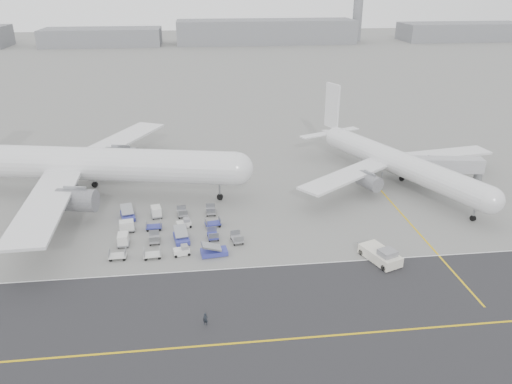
{
  "coord_description": "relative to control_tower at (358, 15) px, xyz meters",
  "views": [
    {
      "loc": [
        -4.7,
        -62.99,
        38.11
      ],
      "look_at": [
        4.25,
        12.0,
        5.56
      ],
      "focal_mm": 35.0,
      "sensor_mm": 36.0,
      "label": 1
    }
  ],
  "objects": [
    {
      "name": "ground",
      "position": [
        -100.0,
        -265.0,
        -16.25
      ],
      "size": [
        700.0,
        700.0,
        0.0
      ],
      "primitive_type": "plane",
      "color": "gray",
      "rests_on": "ground"
    },
    {
      "name": "taxiway",
      "position": [
        -94.98,
        -282.98,
        -16.24
      ],
      "size": [
        220.0,
        59.0,
        0.03
      ],
      "color": "#2C2C2F",
      "rests_on": "ground"
    },
    {
      "name": "horizon_buildings",
      "position": [
        -70.0,
        -5.0,
        -16.25
      ],
      "size": [
        520.0,
        28.0,
        28.0
      ],
      "primitive_type": null,
      "color": "gray",
      "rests_on": "ground"
    },
    {
      "name": "control_tower",
      "position": [
        0.0,
        0.0,
        0.0
      ],
      "size": [
        7.0,
        7.0,
        31.25
      ],
      "color": "gray",
      "rests_on": "ground"
    },
    {
      "name": "airliner_a",
      "position": [
        -125.89,
        -237.78,
        -9.98
      ],
      "size": [
        62.48,
        61.18,
        21.82
      ],
      "rotation": [
        0.0,
        0.0,
        1.36
      ],
      "color": "silver",
      "rests_on": "ground"
    },
    {
      "name": "airliner_b",
      "position": [
        -66.56,
        -239.24,
        -11.47
      ],
      "size": [
        44.5,
        45.49,
        16.56
      ],
      "rotation": [
        0.0,
        0.0,
        0.4
      ],
      "color": "silver",
      "rests_on": "ground"
    },
    {
      "name": "pushback_tug",
      "position": [
        -79.19,
        -267.66,
        -15.26
      ],
      "size": [
        5.18,
        8.49,
        2.43
      ],
      "rotation": [
        0.0,
        0.0,
        0.37
      ],
      "color": "silver",
      "rests_on": "ground"
    },
    {
      "name": "jet_bridge",
      "position": [
        -57.67,
        -241.89,
        -11.93
      ],
      "size": [
        16.62,
        5.66,
        6.2
      ],
      "rotation": [
        0.0,
        0.0,
        -0.17
      ],
      "color": "gray",
      "rests_on": "ground"
    },
    {
      "name": "gse_cluster",
      "position": [
        -110.25,
        -255.91,
        -16.25
      ],
      "size": [
        24.18,
        23.49,
        1.96
      ],
      "primitive_type": null,
      "rotation": [
        0.0,
        0.0,
        0.12
      ],
      "color": "gray",
      "rests_on": "ground"
    },
    {
      "name": "stray_dolly",
      "position": [
        -99.52,
        -259.53,
        -16.25
      ],
      "size": [
        1.95,
        2.78,
        1.58
      ],
      "primitive_type": null,
      "rotation": [
        0.0,
        0.0,
        0.15
      ],
      "color": "silver",
      "rests_on": "ground"
    },
    {
      "name": "ground_crew_a",
      "position": [
        -104.94,
        -279.3,
        -15.43
      ],
      "size": [
        0.69,
        0.55,
        1.64
      ],
      "primitive_type": "imported",
      "rotation": [
        0.0,
        0.0,
        -0.29
      ],
      "color": "black",
      "rests_on": "ground"
    }
  ]
}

